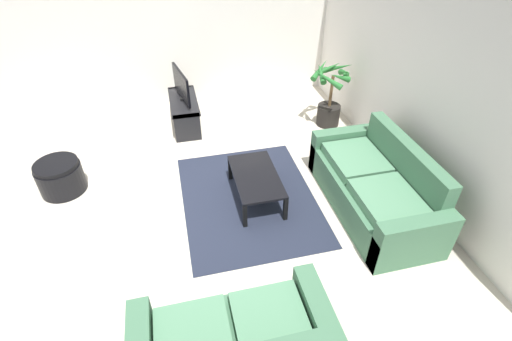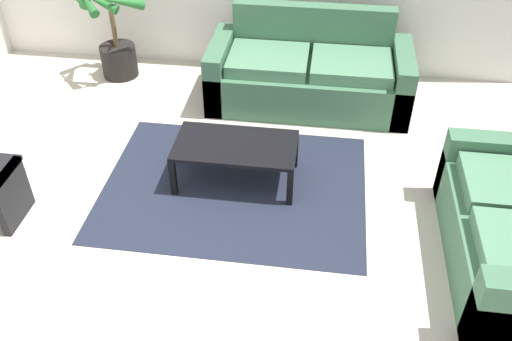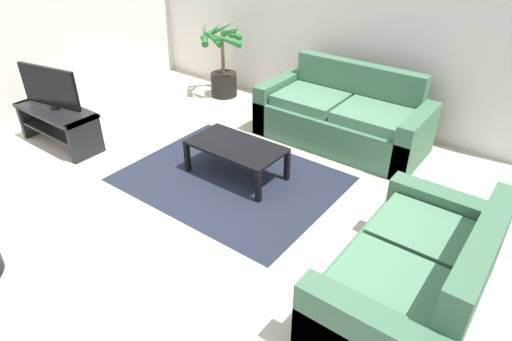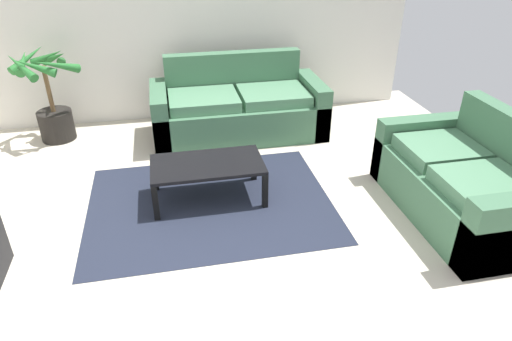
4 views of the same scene
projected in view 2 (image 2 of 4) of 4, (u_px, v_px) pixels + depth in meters
ground_plane at (199, 253)px, 4.12m from camera, size 6.60×6.60×0.00m
couch_main at (309, 75)px, 5.64m from camera, size 2.00×0.90×0.90m
coffee_table at (236, 149)px, 4.60m from camera, size 1.01×0.55×0.37m
area_rug at (234, 186)px, 4.72m from camera, size 2.20×1.70×0.01m
potted_palm at (114, 36)px, 5.96m from camera, size 0.79×0.78×1.07m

